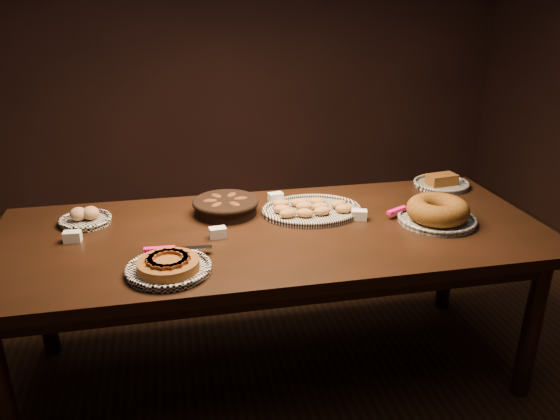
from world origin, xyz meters
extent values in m
plane|color=black|center=(0.00, 0.00, 0.00)|extent=(5.00, 5.00, 0.00)
cube|color=black|center=(0.00, 0.00, 0.72)|extent=(2.40, 1.00, 0.05)
cylinder|color=black|center=(-1.08, -0.38, 0.35)|extent=(0.08, 0.08, 0.70)
cylinder|color=black|center=(1.08, -0.38, 0.35)|extent=(0.08, 0.08, 0.70)
cylinder|color=black|center=(-1.08, 0.38, 0.35)|extent=(0.08, 0.08, 0.70)
cylinder|color=black|center=(1.08, 0.38, 0.35)|extent=(0.08, 0.08, 0.70)
torus|color=white|center=(-0.45, -0.30, 0.77)|extent=(0.32, 0.32, 0.02)
cylinder|color=#503210|center=(-0.45, -0.30, 0.78)|extent=(0.25, 0.25, 0.04)
cube|color=#55290E|center=(-0.39, -0.31, 0.80)|extent=(0.03, 0.08, 0.01)
cube|color=#55290E|center=(-0.39, -0.28, 0.80)|extent=(0.05, 0.08, 0.01)
cube|color=#55290E|center=(-0.41, -0.26, 0.80)|extent=(0.07, 0.07, 0.01)
cube|color=#55290E|center=(-0.43, -0.24, 0.80)|extent=(0.08, 0.05, 0.01)
cube|color=#55290E|center=(-0.46, -0.24, 0.80)|extent=(0.08, 0.03, 0.01)
cube|color=#55290E|center=(-0.49, -0.25, 0.80)|extent=(0.08, 0.06, 0.01)
cube|color=#55290E|center=(-0.51, -0.27, 0.80)|extent=(0.06, 0.08, 0.01)
cube|color=#55290E|center=(-0.51, -0.30, 0.80)|extent=(0.03, 0.08, 0.01)
cube|color=#55290E|center=(-0.51, -0.32, 0.80)|extent=(0.05, 0.08, 0.01)
cube|color=#55290E|center=(-0.49, -0.35, 0.80)|extent=(0.07, 0.07, 0.01)
cube|color=#55290E|center=(-0.47, -0.36, 0.80)|extent=(0.08, 0.05, 0.01)
cube|color=#55290E|center=(-0.44, -0.36, 0.80)|extent=(0.08, 0.03, 0.01)
cube|color=#55290E|center=(-0.42, -0.35, 0.80)|extent=(0.08, 0.06, 0.01)
cube|color=#55290E|center=(-0.40, -0.33, 0.80)|extent=(0.06, 0.08, 0.01)
cube|color=#FF0C86|center=(-0.48, -0.16, 0.78)|extent=(0.12, 0.03, 0.02)
cube|color=silver|center=(-0.35, -0.17, 0.78)|extent=(0.15, 0.04, 0.00)
torus|color=black|center=(0.22, 0.16, 0.77)|extent=(0.38, 0.38, 0.02)
ellipsoid|color=#935D2A|center=(0.09, 0.10, 0.78)|extent=(0.09, 0.06, 0.04)
ellipsoid|color=#935D2A|center=(0.16, 0.09, 0.78)|extent=(0.09, 0.07, 0.04)
ellipsoid|color=#935D2A|center=(0.25, 0.09, 0.78)|extent=(0.09, 0.06, 0.04)
ellipsoid|color=#935D2A|center=(0.36, 0.10, 0.78)|extent=(0.09, 0.06, 0.04)
ellipsoid|color=#935D2A|center=(0.07, 0.15, 0.78)|extent=(0.09, 0.07, 0.04)
ellipsoid|color=#935D2A|center=(0.18, 0.17, 0.78)|extent=(0.08, 0.06, 0.04)
ellipsoid|color=#935D2A|center=(0.25, 0.15, 0.78)|extent=(0.09, 0.06, 0.04)
ellipsoid|color=#935D2A|center=(0.35, 0.16, 0.78)|extent=(0.09, 0.06, 0.04)
ellipsoid|color=#935D2A|center=(0.08, 0.23, 0.78)|extent=(0.08, 0.06, 0.04)
ellipsoid|color=#935D2A|center=(0.17, 0.22, 0.78)|extent=(0.09, 0.07, 0.04)
ellipsoid|color=#935D2A|center=(0.26, 0.21, 0.78)|extent=(0.09, 0.07, 0.04)
torus|color=black|center=(0.74, -0.07, 0.77)|extent=(0.35, 0.35, 0.02)
torus|color=brown|center=(0.74, -0.07, 0.81)|extent=(0.34, 0.34, 0.10)
cube|color=#FF0C86|center=(0.59, 0.03, 0.78)|extent=(0.12, 0.08, 0.02)
cube|color=silver|center=(0.70, 0.09, 0.78)|extent=(0.15, 0.10, 0.00)
cylinder|color=black|center=(-0.18, 0.23, 0.79)|extent=(0.30, 0.30, 0.07)
torus|color=black|center=(-0.18, 0.23, 0.81)|extent=(0.31, 0.31, 0.02)
ellipsoid|color=black|center=(-0.11, 0.23, 0.81)|extent=(0.09, 0.06, 0.04)
ellipsoid|color=black|center=(-0.14, 0.29, 0.81)|extent=(0.09, 0.11, 0.04)
ellipsoid|color=black|center=(-0.22, 0.29, 0.81)|extent=(0.09, 0.11, 0.04)
ellipsoid|color=black|center=(-0.25, 0.23, 0.81)|extent=(0.09, 0.05, 0.04)
ellipsoid|color=black|center=(-0.23, 0.17, 0.81)|extent=(0.10, 0.10, 0.04)
ellipsoid|color=black|center=(-0.14, 0.16, 0.81)|extent=(0.09, 0.11, 0.04)
torus|color=white|center=(-0.81, 0.24, 0.77)|extent=(0.23, 0.23, 0.02)
ellipsoid|color=#A4774C|center=(-0.84, 0.25, 0.79)|extent=(0.08, 0.08, 0.06)
ellipsoid|color=#A4774C|center=(-0.79, 0.25, 0.79)|extent=(0.08, 0.08, 0.06)
torus|color=black|center=(0.99, 0.38, 0.77)|extent=(0.29, 0.29, 0.02)
cube|color=#503210|center=(0.99, 0.38, 0.79)|extent=(0.16, 0.11, 0.05)
cube|color=white|center=(-0.24, -0.03, 0.77)|extent=(0.07, 0.05, 0.04)
cube|color=white|center=(0.08, 0.34, 0.77)|extent=(0.08, 0.06, 0.04)
cube|color=white|center=(0.41, 0.04, 0.77)|extent=(0.08, 0.06, 0.04)
cube|color=white|center=(-0.84, 0.05, 0.77)|extent=(0.07, 0.05, 0.04)
cube|color=white|center=(0.78, 0.08, 0.77)|extent=(0.08, 0.05, 0.04)
camera|label=1|loc=(-0.41, -2.14, 1.72)|focal=35.00mm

